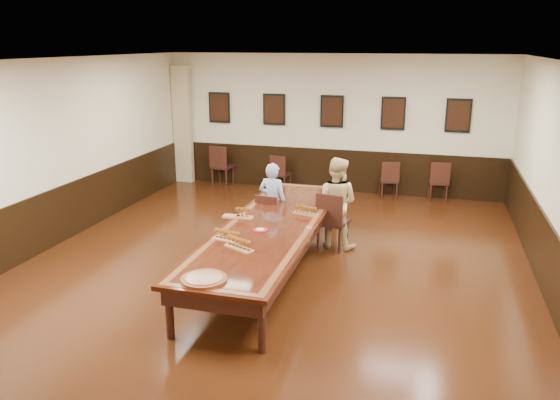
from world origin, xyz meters
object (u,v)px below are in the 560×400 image
(chair_man, at_px, (271,218))
(spare_chair_d, at_px, (439,181))
(carved_platter, at_px, (204,279))
(spare_chair_c, at_px, (389,179))
(spare_chair_a, at_px, (222,165))
(person_man, at_px, (273,202))
(chair_woman, at_px, (333,220))
(spare_chair_b, at_px, (281,173))
(person_woman, at_px, (336,203))
(conference_table, at_px, (271,233))

(chair_man, height_order, spare_chair_d, spare_chair_d)
(carved_platter, bearing_deg, spare_chair_c, 77.15)
(spare_chair_a, distance_m, person_man, 4.16)
(chair_woman, xyz_separation_m, spare_chair_d, (1.74, 3.59, -0.06))
(chair_man, relative_size, spare_chair_c, 1.03)
(spare_chair_b, relative_size, person_woman, 0.55)
(chair_woman, xyz_separation_m, person_man, (-1.12, 0.12, 0.20))
(person_woman, xyz_separation_m, conference_table, (-0.78, -1.29, -0.18))
(chair_woman, relative_size, conference_table, 0.20)
(spare_chair_a, bearing_deg, carved_platter, 115.70)
(chair_woman, height_order, carved_platter, chair_woman)
(spare_chair_b, distance_m, conference_table, 4.75)
(spare_chair_c, bearing_deg, chair_man, 48.83)
(spare_chair_b, xyz_separation_m, spare_chair_c, (2.53, 0.10, -0.00))
(chair_man, height_order, spare_chair_c, chair_man)
(person_woman, xyz_separation_m, carved_platter, (-0.95, -3.48, -0.02))
(chair_man, relative_size, spare_chair_a, 0.89)
(spare_chair_a, xyz_separation_m, spare_chair_b, (1.55, -0.14, -0.07))
(spare_chair_b, relative_size, carved_platter, 1.58)
(spare_chair_d, distance_m, conference_table, 5.39)
(chair_man, distance_m, conference_table, 1.28)
(spare_chair_b, distance_m, spare_chair_d, 3.64)
(spare_chair_c, relative_size, conference_table, 0.17)
(chair_woman, xyz_separation_m, conference_table, (-0.76, -1.19, 0.10))
(chair_man, bearing_deg, spare_chair_c, -109.57)
(person_woman, relative_size, conference_table, 0.32)
(chair_man, relative_size, person_woman, 0.56)
(chair_woman, bearing_deg, spare_chair_d, -105.99)
(chair_man, xyz_separation_m, person_woman, (1.15, 0.08, 0.35))
(spare_chair_a, height_order, carved_platter, spare_chair_a)
(spare_chair_c, height_order, carved_platter, spare_chair_c)
(chair_woman, bearing_deg, person_woman, -90.00)
(chair_woman, distance_m, spare_chair_a, 4.96)
(spare_chair_a, relative_size, spare_chair_c, 1.16)
(conference_table, bearing_deg, spare_chair_b, 103.81)
(spare_chair_d, height_order, person_man, person_man)
(chair_man, relative_size, spare_chair_b, 1.02)
(person_woman, bearing_deg, conference_table, 68.94)
(chair_woman, height_order, conference_table, chair_woman)
(chair_man, distance_m, chair_woman, 1.14)
(spare_chair_b, height_order, spare_chair_d, spare_chair_d)
(chair_woman, relative_size, carved_platter, 1.84)
(chair_man, xyz_separation_m, spare_chair_b, (-0.76, 3.40, -0.01))
(spare_chair_c, distance_m, conference_table, 4.92)
(chair_man, distance_m, person_woman, 1.21)
(chair_man, height_order, person_man, person_man)
(chair_woman, height_order, person_man, person_man)
(spare_chair_b, distance_m, person_man, 3.41)
(spare_chair_c, relative_size, carved_platter, 1.57)
(chair_man, xyz_separation_m, carved_platter, (0.20, -3.40, 0.33))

